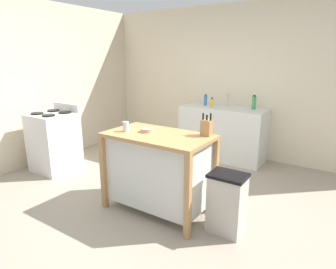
% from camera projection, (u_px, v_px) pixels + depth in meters
% --- Properties ---
extents(ground_plane, '(6.08, 6.08, 0.00)m').
position_uv_depth(ground_plane, '(150.00, 209.00, 3.38)').
color(ground_plane, gray).
rests_on(ground_plane, ground).
extents(wall_back, '(5.08, 0.10, 2.60)m').
position_uv_depth(wall_back, '(235.00, 82.00, 5.06)').
color(wall_back, beige).
rests_on(wall_back, ground).
extents(wall_left, '(0.10, 3.10, 2.60)m').
position_uv_depth(wall_left, '(67.00, 82.00, 5.17)').
color(wall_left, beige).
rests_on(wall_left, ground).
extents(kitchen_island, '(1.18, 0.67, 0.91)m').
position_uv_depth(kitchen_island, '(158.00, 168.00, 3.27)').
color(kitchen_island, '#AD7F4C').
rests_on(kitchen_island, ground).
extents(knife_block, '(0.11, 0.09, 0.25)m').
position_uv_depth(knife_block, '(206.00, 128.00, 3.07)').
color(knife_block, '#AD7F4C').
rests_on(knife_block, kitchen_island).
extents(bowl_ceramic_small, '(0.14, 0.14, 0.04)m').
position_uv_depth(bowl_ceramic_small, '(147.00, 130.00, 3.24)').
color(bowl_ceramic_small, tan).
rests_on(bowl_ceramic_small, kitchen_island).
extents(drinking_cup, '(0.07, 0.07, 0.11)m').
position_uv_depth(drinking_cup, '(126.00, 127.00, 3.26)').
color(drinking_cup, silver).
rests_on(drinking_cup, kitchen_island).
extents(trash_bin, '(0.36, 0.28, 0.63)m').
position_uv_depth(trash_bin, '(227.00, 203.00, 2.88)').
color(trash_bin, '#B7B2A8').
rests_on(trash_bin, ground).
extents(sink_counter, '(1.44, 0.60, 0.90)m').
position_uv_depth(sink_counter, '(223.00, 133.00, 5.02)').
color(sink_counter, silver).
rests_on(sink_counter, ground).
extents(sink_faucet, '(0.02, 0.02, 0.22)m').
position_uv_depth(sink_faucet, '(227.00, 100.00, 4.98)').
color(sink_faucet, '#B7BCC1').
rests_on(sink_faucet, sink_counter).
extents(bottle_dish_soap, '(0.05, 0.05, 0.17)m').
position_uv_depth(bottle_dish_soap, '(212.00, 103.00, 4.90)').
color(bottle_dish_soap, yellow).
rests_on(bottle_dish_soap, sink_counter).
extents(bottle_spray_cleaner, '(0.06, 0.06, 0.20)m').
position_uv_depth(bottle_spray_cleaner, '(205.00, 100.00, 5.06)').
color(bottle_spray_cleaner, blue).
rests_on(bottle_spray_cleaner, sink_counter).
extents(bottle_hand_soap, '(0.07, 0.07, 0.24)m').
position_uv_depth(bottle_hand_soap, '(254.00, 103.00, 4.69)').
color(bottle_hand_soap, green).
rests_on(bottle_hand_soap, sink_counter).
extents(stove, '(0.60, 0.60, 1.02)m').
position_uv_depth(stove, '(54.00, 142.00, 4.48)').
color(stove, silver).
rests_on(stove, ground).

